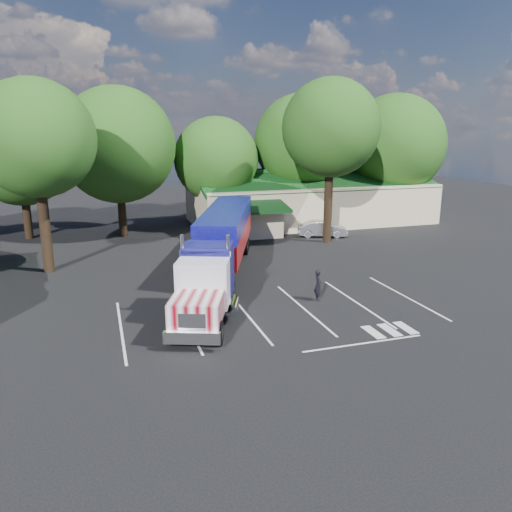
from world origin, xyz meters
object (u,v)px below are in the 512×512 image
object	(u,v)px
semi_truck	(222,241)
bicycle	(231,257)
silver_sedan	(322,229)
woman	(318,285)

from	to	relation	value
semi_truck	bicycle	xyz separation A→B (m)	(1.39, 3.16, -1.94)
bicycle	silver_sedan	distance (m)	12.01
semi_truck	woman	size ratio (longest dim) A/B	11.28
semi_truck	silver_sedan	bearing A→B (deg)	60.09
woman	silver_sedan	world-z (taller)	woman
bicycle	silver_sedan	size ratio (longest dim) A/B	0.44
semi_truck	silver_sedan	world-z (taller)	semi_truck
woman	silver_sedan	bearing A→B (deg)	-13.04
semi_truck	silver_sedan	xyz separation A→B (m)	(11.59, 9.49, -1.72)
silver_sedan	semi_truck	bearing A→B (deg)	148.88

